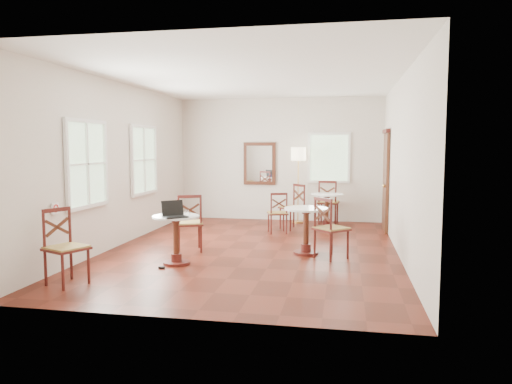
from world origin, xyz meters
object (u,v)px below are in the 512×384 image
at_px(chair_near_a, 189,223).
at_px(chair_back_a, 328,202).
at_px(cafe_table_near, 176,234).
at_px(cafe_table_back, 327,207).
at_px(chair_mid_a, 278,213).
at_px(chair_mid_b, 330,228).
at_px(laptop, 174,213).
at_px(power_adapter, 162,268).
at_px(navy_mug, 176,213).
at_px(water_glass, 187,213).
at_px(cafe_table_mid, 306,225).
at_px(chair_back_b, 293,207).
at_px(floor_lamp, 298,159).
at_px(mouse, 176,214).
at_px(chair_near_b, 65,247).

bearing_deg(chair_near_a, chair_back_a, -145.76).
bearing_deg(cafe_table_near, cafe_table_back, 60.37).
xyz_separation_m(chair_mid_a, chair_mid_b, (1.16, -2.10, 0.07)).
relative_size(laptop, power_adapter, 5.06).
xyz_separation_m(cafe_table_back, chair_mid_a, (-0.99, -0.89, -0.04)).
bearing_deg(chair_mid_b, chair_mid_a, -15.83).
bearing_deg(laptop, navy_mug, 58.37).
relative_size(chair_mid_a, laptop, 1.96).
bearing_deg(water_glass, cafe_table_mid, 33.61).
bearing_deg(cafe_table_back, chair_back_a, 88.48).
relative_size(chair_back_b, floor_lamp, 0.55).
bearing_deg(floor_lamp, chair_near_a, -114.18).
bearing_deg(navy_mug, chair_mid_b, 19.87).
relative_size(cafe_table_mid, navy_mug, 7.14).
height_order(cafe_table_mid, chair_mid_a, chair_mid_a).
bearing_deg(mouse, power_adapter, -97.94).
height_order(cafe_table_near, chair_back_a, chair_back_a).
bearing_deg(water_glass, cafe_table_back, 63.19).
xyz_separation_m(cafe_table_near, power_adapter, (-0.12, -0.32, -0.46)).
height_order(cafe_table_back, chair_near_b, chair_near_b).
distance_m(cafe_table_back, chair_near_b, 6.06).
height_order(chair_near_b, mouse, chair_near_b).
bearing_deg(water_glass, chair_near_a, 107.24).
bearing_deg(cafe_table_back, chair_back_b, -154.61).
relative_size(chair_mid_a, chair_mid_b, 0.86).
bearing_deg(chair_near_a, water_glass, 84.73).
relative_size(chair_near_a, power_adapter, 11.47).
distance_m(cafe_table_back, chair_back_a, 0.58).
relative_size(cafe_table_mid, water_glass, 7.78).
xyz_separation_m(cafe_table_mid, floor_lamp, (-0.46, 3.32, 1.04)).
bearing_deg(cafe_table_mid, mouse, -151.64).
bearing_deg(chair_back_a, mouse, 69.15).
height_order(chair_near_b, water_glass, chair_near_b).
relative_size(cafe_table_near, chair_mid_a, 0.88).
relative_size(chair_mid_a, chair_back_b, 0.88).
height_order(chair_near_a, mouse, chair_near_a).
bearing_deg(cafe_table_back, chair_near_a, -128.03).
xyz_separation_m(cafe_table_mid, chair_back_a, (0.26, 3.32, 0.02)).
bearing_deg(laptop, chair_back_a, 24.74).
bearing_deg(cafe_table_mid, chair_near_a, -175.50).
bearing_deg(chair_back_a, cafe_table_near, 69.43).
xyz_separation_m(mouse, power_adapter, (-0.11, -0.35, -0.76)).
bearing_deg(mouse, navy_mug, -58.93).
distance_m(chair_back_a, laptop, 5.04).
bearing_deg(navy_mug, floor_lamp, 71.77).
distance_m(chair_back_b, navy_mug, 3.79).
relative_size(chair_back_b, power_adapter, 11.32).
xyz_separation_m(cafe_table_back, chair_back_a, (0.02, 0.58, 0.04)).
relative_size(cafe_table_back, chair_mid_b, 0.76).
bearing_deg(chair_back_a, floor_lamp, 5.63).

